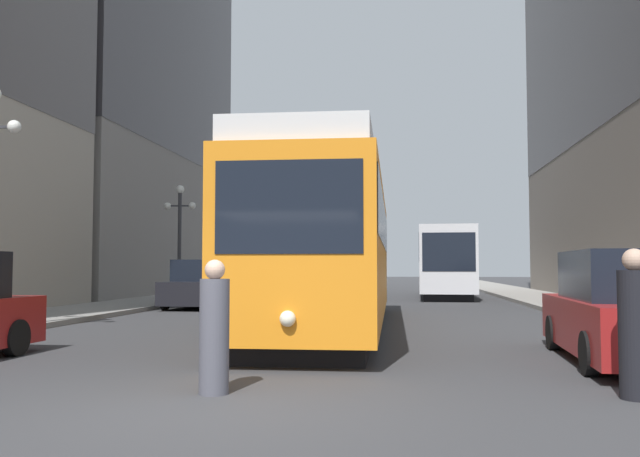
# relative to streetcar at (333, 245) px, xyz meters

# --- Properties ---
(ground_plane) EXTENTS (200.00, 200.00, 0.00)m
(ground_plane) POSITION_rel_streetcar_xyz_m (-0.25, -10.05, -2.10)
(ground_plane) COLOR #38383A
(sidewalk_left) EXTENTS (3.39, 120.00, 0.15)m
(sidewalk_left) POSITION_rel_streetcar_xyz_m (-8.82, 29.95, -2.03)
(sidewalk_left) COLOR gray
(sidewalk_left) RESTS_ON ground
(sidewalk_right) EXTENTS (3.39, 120.00, 0.15)m
(sidewalk_right) POSITION_rel_streetcar_xyz_m (8.31, 29.95, -2.03)
(sidewalk_right) COLOR gray
(sidewalk_right) RESTS_ON ground
(streetcar) EXTENTS (2.80, 14.75, 3.89)m
(streetcar) POSITION_rel_streetcar_xyz_m (0.00, 0.00, 0.00)
(streetcar) COLOR black
(streetcar) RESTS_ON ground
(transit_bus) EXTENTS (2.87, 11.35, 3.45)m
(transit_bus) POSITION_rel_streetcar_xyz_m (3.95, 18.42, -0.15)
(transit_bus) COLOR black
(transit_bus) RESTS_ON ground
(parked_car_left_near) EXTENTS (1.99, 4.36, 1.82)m
(parked_car_left_near) POSITION_rel_streetcar_xyz_m (-5.82, 7.72, -1.26)
(parked_car_left_near) COLOR black
(parked_car_left_near) RESTS_ON ground
(parked_car_right_far) EXTENTS (2.09, 5.04, 1.82)m
(parked_car_right_far) POSITION_rel_streetcar_xyz_m (5.32, -5.53, -1.26)
(parked_car_right_far) COLOR black
(parked_car_right_far) RESTS_ON ground
(pedestrian_crossing_near) EXTENTS (0.37, 0.37, 1.64)m
(pedestrian_crossing_near) POSITION_rel_streetcar_xyz_m (-0.55, -8.93, -1.34)
(pedestrian_crossing_near) COLOR #4C4C56
(pedestrian_crossing_near) RESTS_ON ground
(pedestrian_crossing_far) EXTENTS (0.40, 0.40, 1.77)m
(pedestrian_crossing_far) POSITION_rel_streetcar_xyz_m (4.48, -8.66, -1.28)
(pedestrian_crossing_far) COLOR black
(pedestrian_crossing_far) RESTS_ON ground
(lamp_post_left_far) EXTENTS (1.41, 0.36, 4.92)m
(lamp_post_left_far) POSITION_rel_streetcar_xyz_m (-7.72, 10.85, 1.32)
(lamp_post_left_far) COLOR #333338
(lamp_post_left_far) RESTS_ON sidewalk_left
(building_left_corner) EXTENTS (16.26, 21.46, 31.58)m
(building_left_corner) POSITION_rel_streetcar_xyz_m (-18.34, 19.53, 14.19)
(building_left_corner) COLOR gray
(building_left_corner) RESTS_ON ground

